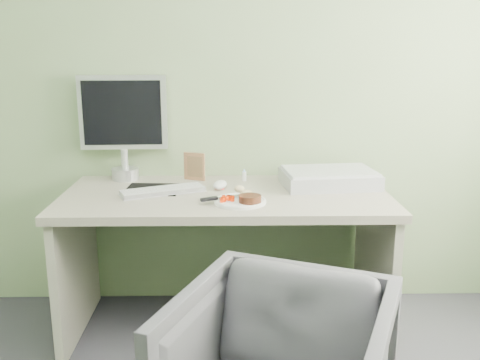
{
  "coord_description": "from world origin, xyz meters",
  "views": [
    {
      "loc": [
        0.02,
        -0.91,
        1.43
      ],
      "look_at": [
        0.07,
        1.5,
        0.83
      ],
      "focal_mm": 40.0,
      "sensor_mm": 36.0,
      "label": 1
    }
  ],
  "objects_px": {
    "desk": "(226,228)",
    "plate": "(240,201)",
    "monitor": "(123,121)",
    "scanner": "(329,179)"
  },
  "relations": [
    {
      "from": "desk",
      "to": "scanner",
      "type": "relative_size",
      "value": 3.38
    },
    {
      "from": "plate",
      "to": "desk",
      "type": "bearing_deg",
      "value": 112.0
    },
    {
      "from": "desk",
      "to": "plate",
      "type": "height_order",
      "value": "plate"
    },
    {
      "from": "desk",
      "to": "plate",
      "type": "relative_size",
      "value": 6.64
    },
    {
      "from": "desk",
      "to": "monitor",
      "type": "xyz_separation_m",
      "value": [
        -0.55,
        0.31,
        0.5
      ]
    },
    {
      "from": "monitor",
      "to": "plate",
      "type": "bearing_deg",
      "value": -40.3
    },
    {
      "from": "plate",
      "to": "monitor",
      "type": "xyz_separation_m",
      "value": [
        -0.61,
        0.48,
        0.31
      ]
    },
    {
      "from": "plate",
      "to": "monitor",
      "type": "distance_m",
      "value": 0.84
    },
    {
      "from": "desk",
      "to": "plate",
      "type": "distance_m",
      "value": 0.26
    },
    {
      "from": "desk",
      "to": "monitor",
      "type": "height_order",
      "value": "monitor"
    }
  ]
}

